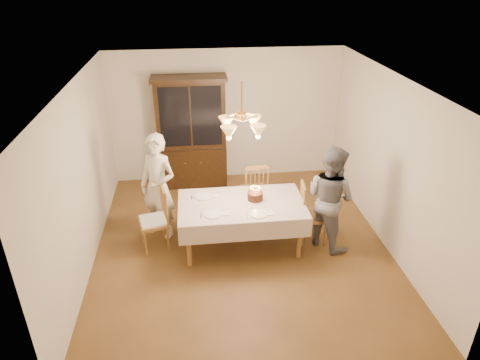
{
  "coord_description": "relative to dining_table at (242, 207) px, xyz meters",
  "views": [
    {
      "loc": [
        -0.67,
        -5.54,
        4.0
      ],
      "look_at": [
        0.0,
        0.2,
        1.05
      ],
      "focal_mm": 32.0,
      "sensor_mm": 36.0,
      "label": 1
    }
  ],
  "objects": [
    {
      "name": "place_setting_near_right",
      "position": [
        0.22,
        -0.35,
        0.08
      ],
      "size": [
        0.4,
        0.25,
        0.02
      ],
      "color": "white",
      "rests_on": "dining_table"
    },
    {
      "name": "chair_right_end",
      "position": [
        1.13,
        0.0,
        -0.24
      ],
      "size": [
        0.47,
        0.49,
        1.0
      ],
      "color": "olive",
      "rests_on": "ground"
    },
    {
      "name": "ground",
      "position": [
        0.0,
        0.0,
        -0.68
      ],
      "size": [
        5.0,
        5.0,
        0.0
      ],
      "primitive_type": "plane",
      "color": "brown",
      "rests_on": "ground"
    },
    {
      "name": "china_hutch",
      "position": [
        -0.7,
        2.25,
        0.36
      ],
      "size": [
        1.38,
        0.54,
        2.16
      ],
      "color": "black",
      "rests_on": "ground"
    },
    {
      "name": "place_setting_far_left",
      "position": [
        -0.55,
        0.26,
        0.08
      ],
      "size": [
        0.41,
        0.27,
        0.02
      ],
      "color": "white",
      "rests_on": "dining_table"
    },
    {
      "name": "place_setting_near_left",
      "position": [
        -0.43,
        -0.28,
        0.08
      ],
      "size": [
        0.42,
        0.27,
        0.02
      ],
      "color": "white",
      "rests_on": "dining_table"
    },
    {
      "name": "elderly_woman",
      "position": [
        -1.26,
        0.48,
        0.18
      ],
      "size": [
        0.75,
        0.69,
        1.73
      ],
      "primitive_type": "imported",
      "rotation": [
        0.0,
        0.0,
        -0.58
      ],
      "color": "white",
      "rests_on": "ground"
    },
    {
      "name": "birthday_cake",
      "position": [
        0.22,
        0.06,
        0.14
      ],
      "size": [
        0.3,
        0.3,
        0.22
      ],
      "color": "white",
      "rests_on": "dining_table"
    },
    {
      "name": "chair_far_side",
      "position": [
        0.34,
        0.94,
        -0.24
      ],
      "size": [
        0.47,
        0.46,
        1.0
      ],
      "color": "olive",
      "rests_on": "ground"
    },
    {
      "name": "chandelier",
      "position": [
        -0.0,
        -0.0,
        1.29
      ],
      "size": [
        0.62,
        0.62,
        0.73
      ],
      "color": "#BF8C3F",
      "rests_on": "ground"
    },
    {
      "name": "dining_table",
      "position": [
        0.0,
        0.0,
        0.0
      ],
      "size": [
        1.9,
        1.1,
        0.76
      ],
      "color": "olive",
      "rests_on": "ground"
    },
    {
      "name": "room_shell",
      "position": [
        0.0,
        0.0,
        0.9
      ],
      "size": [
        5.0,
        5.0,
        5.0
      ],
      "color": "white",
      "rests_on": "ground"
    },
    {
      "name": "chair_left_end",
      "position": [
        -1.34,
        0.11,
        -0.23
      ],
      "size": [
        0.51,
        0.52,
        1.0
      ],
      "color": "olive",
      "rests_on": "ground"
    },
    {
      "name": "adult_in_grey",
      "position": [
        1.34,
        -0.11,
        0.14
      ],
      "size": [
        0.97,
        1.02,
        1.65
      ],
      "primitive_type": "imported",
      "rotation": [
        0.0,
        0.0,
        2.17
      ],
      "color": "slate",
      "rests_on": "ground"
    }
  ]
}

